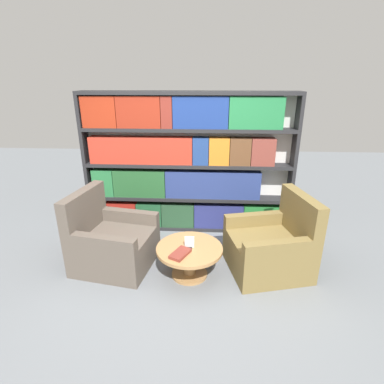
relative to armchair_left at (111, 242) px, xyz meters
name	(u,v)px	position (x,y,z in m)	size (l,w,h in m)	color
ground_plane	(181,282)	(0.93, -0.35, -0.32)	(14.00, 14.00, 0.00)	slate
bookshelf	(186,165)	(0.88, 1.08, 0.75)	(3.16, 0.30, 2.13)	silver
armchair_left	(111,242)	(0.00, 0.00, 0.00)	(1.06, 1.00, 0.99)	brown
armchair_right	(272,247)	(2.04, 0.00, 0.00)	(1.09, 1.04, 0.99)	olive
coffee_table	(189,255)	(1.02, -0.19, -0.04)	(0.80, 0.80, 0.39)	#AD7F4C
table_sign	(189,243)	(1.02, -0.19, 0.14)	(0.11, 0.06, 0.15)	black
stray_book	(181,254)	(0.93, -0.36, 0.09)	(0.26, 0.31, 0.04)	brown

